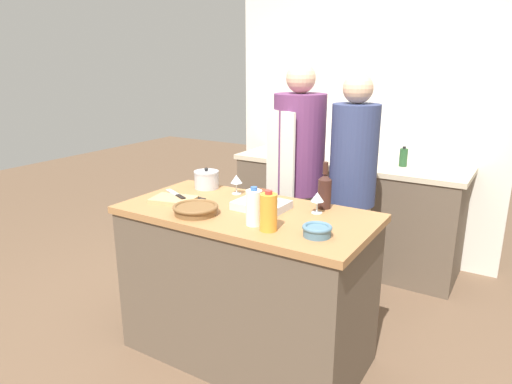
{
  "coord_description": "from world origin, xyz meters",
  "views": [
    {
      "loc": [
        1.31,
        -2.02,
        1.72
      ],
      "look_at": [
        0.0,
        0.11,
        0.99
      ],
      "focal_mm": 32.0,
      "sensor_mm": 36.0,
      "label": 1
    }
  ],
  "objects_px": {
    "mixing_bowl": "(317,230)",
    "milk_jug": "(254,207)",
    "juice_jug": "(268,212)",
    "person_cook_guest": "(352,185)",
    "cutting_board": "(173,199)",
    "condiment_bottle_tall": "(297,147)",
    "wine_glass_right": "(236,180)",
    "person_cook_aproned": "(298,175)",
    "stand_mixer": "(365,146)",
    "stock_pot": "(207,179)",
    "knife_paring": "(195,197)",
    "roasting_pan": "(261,201)",
    "knife_chef": "(176,194)",
    "wine_bottle_green": "(325,190)",
    "wicker_basket": "(196,209)",
    "wine_glass_left": "(317,198)",
    "condiment_bottle_short": "(403,157)"
  },
  "relations": [
    {
      "from": "mixing_bowl",
      "to": "milk_jug",
      "type": "relative_size",
      "value": 0.72
    },
    {
      "from": "milk_jug",
      "to": "condiment_bottle_tall",
      "type": "distance_m",
      "value": 1.71
    },
    {
      "from": "knife_paring",
      "to": "condiment_bottle_tall",
      "type": "relative_size",
      "value": 0.79
    },
    {
      "from": "condiment_bottle_short",
      "to": "stand_mixer",
      "type": "bearing_deg",
      "value": 170.81
    },
    {
      "from": "condiment_bottle_short",
      "to": "person_cook_aproned",
      "type": "bearing_deg",
      "value": -121.81
    },
    {
      "from": "wine_glass_right",
      "to": "condiment_bottle_tall",
      "type": "relative_size",
      "value": 0.56
    },
    {
      "from": "cutting_board",
      "to": "wine_bottle_green",
      "type": "height_order",
      "value": "wine_bottle_green"
    },
    {
      "from": "stock_pot",
      "to": "condiment_bottle_tall",
      "type": "xyz_separation_m",
      "value": [
        0.06,
        1.18,
        0.03
      ]
    },
    {
      "from": "wine_glass_right",
      "to": "knife_paring",
      "type": "distance_m",
      "value": 0.28
    },
    {
      "from": "person_cook_guest",
      "to": "condiment_bottle_short",
      "type": "bearing_deg",
      "value": 58.95
    },
    {
      "from": "stand_mixer",
      "to": "condiment_bottle_short",
      "type": "xyz_separation_m",
      "value": [
        0.34,
        -0.05,
        -0.05
      ]
    },
    {
      "from": "wine_glass_left",
      "to": "stock_pot",
      "type": "bearing_deg",
      "value": 173.74
    },
    {
      "from": "roasting_pan",
      "to": "wicker_basket",
      "type": "relative_size",
      "value": 1.16
    },
    {
      "from": "wicker_basket",
      "to": "condiment_bottle_short",
      "type": "distance_m",
      "value": 1.93
    },
    {
      "from": "knife_paring",
      "to": "person_cook_aproned",
      "type": "distance_m",
      "value": 0.82
    },
    {
      "from": "wine_glass_left",
      "to": "knife_chef",
      "type": "relative_size",
      "value": 0.52
    },
    {
      "from": "stand_mixer",
      "to": "roasting_pan",
      "type": "bearing_deg",
      "value": -91.75
    },
    {
      "from": "juice_jug",
      "to": "person_cook_guest",
      "type": "height_order",
      "value": "person_cook_guest"
    },
    {
      "from": "wicker_basket",
      "to": "wine_bottle_green",
      "type": "bearing_deg",
      "value": 40.18
    },
    {
      "from": "wine_bottle_green",
      "to": "person_cook_guest",
      "type": "bearing_deg",
      "value": 92.99
    },
    {
      "from": "stock_pot",
      "to": "wine_glass_right",
      "type": "distance_m",
      "value": 0.24
    },
    {
      "from": "stock_pot",
      "to": "knife_chef",
      "type": "height_order",
      "value": "stock_pot"
    },
    {
      "from": "person_cook_aproned",
      "to": "stock_pot",
      "type": "bearing_deg",
      "value": -105.48
    },
    {
      "from": "mixing_bowl",
      "to": "stand_mixer",
      "type": "distance_m",
      "value": 1.87
    },
    {
      "from": "wine_glass_left",
      "to": "stand_mixer",
      "type": "bearing_deg",
      "value": 99.26
    },
    {
      "from": "roasting_pan",
      "to": "person_cook_guest",
      "type": "height_order",
      "value": "person_cook_guest"
    },
    {
      "from": "wine_glass_right",
      "to": "condiment_bottle_tall",
      "type": "distance_m",
      "value": 1.21
    },
    {
      "from": "cutting_board",
      "to": "milk_jug",
      "type": "height_order",
      "value": "milk_jug"
    },
    {
      "from": "stock_pot",
      "to": "milk_jug",
      "type": "relative_size",
      "value": 0.81
    },
    {
      "from": "wicker_basket",
      "to": "wine_bottle_green",
      "type": "distance_m",
      "value": 0.72
    },
    {
      "from": "knife_chef",
      "to": "condiment_bottle_tall",
      "type": "bearing_deg",
      "value": 86.62
    },
    {
      "from": "cutting_board",
      "to": "milk_jug",
      "type": "xyz_separation_m",
      "value": [
        0.63,
        -0.1,
        0.08
      ]
    },
    {
      "from": "wine_glass_right",
      "to": "person_cook_aproned",
      "type": "height_order",
      "value": "person_cook_aproned"
    },
    {
      "from": "juice_jug",
      "to": "stand_mixer",
      "type": "xyz_separation_m",
      "value": [
        -0.15,
        1.88,
        0.02
      ]
    },
    {
      "from": "mixing_bowl",
      "to": "person_cook_aproned",
      "type": "height_order",
      "value": "person_cook_aproned"
    },
    {
      "from": "stock_pot",
      "to": "wine_glass_left",
      "type": "height_order",
      "value": "stock_pot"
    },
    {
      "from": "stock_pot",
      "to": "stand_mixer",
      "type": "xyz_separation_m",
      "value": [
        0.58,
        1.42,
        0.06
      ]
    },
    {
      "from": "stock_pot",
      "to": "wine_bottle_green",
      "type": "distance_m",
      "value": 0.82
    },
    {
      "from": "roasting_pan",
      "to": "cutting_board",
      "type": "height_order",
      "value": "roasting_pan"
    },
    {
      "from": "person_cook_guest",
      "to": "stand_mixer",
      "type": "bearing_deg",
      "value": 81.3
    },
    {
      "from": "milk_jug",
      "to": "knife_chef",
      "type": "height_order",
      "value": "milk_jug"
    },
    {
      "from": "knife_chef",
      "to": "person_cook_guest",
      "type": "bearing_deg",
      "value": 44.82
    },
    {
      "from": "stand_mixer",
      "to": "juice_jug",
      "type": "bearing_deg",
      "value": -85.35
    },
    {
      "from": "juice_jug",
      "to": "person_cook_aproned",
      "type": "relative_size",
      "value": 0.12
    },
    {
      "from": "wine_glass_right",
      "to": "stand_mixer",
      "type": "bearing_deg",
      "value": 76.78
    },
    {
      "from": "condiment_bottle_short",
      "to": "condiment_bottle_tall",
      "type": "bearing_deg",
      "value": -167.99
    },
    {
      "from": "wine_bottle_green",
      "to": "person_cook_guest",
      "type": "distance_m",
      "value": 0.54
    },
    {
      "from": "cutting_board",
      "to": "wine_bottle_green",
      "type": "bearing_deg",
      "value": 22.55
    },
    {
      "from": "wicker_basket",
      "to": "juice_jug",
      "type": "bearing_deg",
      "value": -0.84
    },
    {
      "from": "cutting_board",
      "to": "stock_pot",
      "type": "distance_m",
      "value": 0.33
    }
  ]
}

